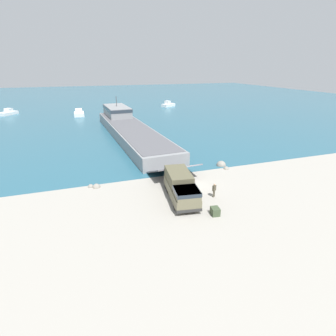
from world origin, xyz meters
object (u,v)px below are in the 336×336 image
(moored_boat_a, at_px, (168,105))
(moored_boat_b, at_px, (79,113))
(landing_craft, at_px, (128,127))
(moored_boat_c, at_px, (8,113))
(soldier_on_ramp, at_px, (214,189))
(military_truck, at_px, (181,187))
(cargo_crate, at_px, (215,211))

(moored_boat_a, bearing_deg, moored_boat_b, -104.82)
(landing_craft, xyz_separation_m, moored_boat_c, (-29.97, 36.08, -1.02))
(moored_boat_a, relative_size, moored_boat_c, 0.95)
(soldier_on_ramp, bearing_deg, moored_boat_c, -1.18)
(military_truck, bearing_deg, soldier_on_ramp, 84.66)
(landing_craft, bearing_deg, soldier_on_ramp, -86.57)
(soldier_on_ramp, bearing_deg, moored_boat_a, -42.11)
(military_truck, bearing_deg, landing_craft, -171.97)
(soldier_on_ramp, height_order, moored_boat_a, moored_boat_a)
(moored_boat_a, bearing_deg, moored_boat_c, -120.73)
(soldier_on_ramp, xyz_separation_m, moored_boat_c, (-33.68, 68.06, -0.32))
(moored_boat_a, xyz_separation_m, moored_boat_c, (-51.58, -0.66, -0.08))
(moored_boat_a, bearing_deg, landing_craft, -61.92)
(military_truck, xyz_separation_m, moored_boat_c, (-30.00, 67.19, -0.84))
(landing_craft, relative_size, moored_boat_b, 8.26)
(moored_boat_b, relative_size, cargo_crate, 5.74)
(moored_boat_a, xyz_separation_m, cargo_crate, (-19.60, -72.16, -0.31))
(landing_craft, relative_size, moored_boat_c, 7.45)
(landing_craft, height_order, cargo_crate, landing_craft)
(cargo_crate, bearing_deg, landing_craft, 93.25)
(moored_boat_b, distance_m, moored_boat_c, 22.14)
(landing_craft, distance_m, moored_boat_b, 29.06)
(landing_craft, height_order, moored_boat_a, landing_craft)
(moored_boat_a, relative_size, cargo_crate, 6.04)
(landing_craft, bearing_deg, cargo_crate, -89.94)
(moored_boat_b, bearing_deg, moored_boat_a, -163.01)
(moored_boat_c, distance_m, cargo_crate, 78.33)
(soldier_on_ramp, bearing_deg, cargo_crate, 126.29)
(military_truck, height_order, moored_boat_a, military_truck)
(moored_boat_a, height_order, moored_boat_c, moored_boat_a)
(soldier_on_ramp, distance_m, moored_boat_c, 75.93)
(soldier_on_ramp, bearing_deg, moored_boat_b, -14.87)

